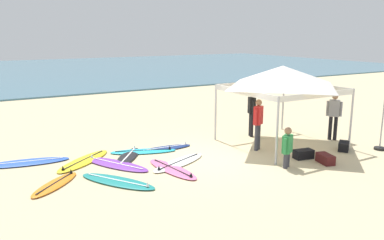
{
  "coord_description": "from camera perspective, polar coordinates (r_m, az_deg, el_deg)",
  "views": [
    {
      "loc": [
        -6.65,
        -9.96,
        3.81
      ],
      "look_at": [
        -0.2,
        1.11,
        1.0
      ],
      "focal_mm": 37.0,
      "sensor_mm": 36.0,
      "label": 1
    }
  ],
  "objects": [
    {
      "name": "surfboard_orange",
      "position": [
        10.85,
        -19.1,
        -8.71
      ],
      "size": [
        1.65,
        1.65,
        0.19
      ],
      "color": "orange",
      "rests_on": "ground"
    },
    {
      "name": "gear_bag_by_pole",
      "position": [
        12.82,
        15.77,
        -4.75
      ],
      "size": [
        0.65,
        0.42,
        0.28
      ],
      "primitive_type": "cube",
      "rotation": [
        0.0,
        0.0,
        2.97
      ],
      "color": "black",
      "rests_on": "ground"
    },
    {
      "name": "ground_plane",
      "position": [
        12.57,
        3.37,
        -5.3
      ],
      "size": [
        80.0,
        80.0,
        0.0
      ],
      "primitive_type": "plane",
      "color": "beige"
    },
    {
      "name": "gear_bag_near_tent",
      "position": [
        12.55,
        18.66,
        -5.31
      ],
      "size": [
        0.47,
        0.66,
        0.28
      ],
      "primitive_type": "cube",
      "rotation": [
        0.0,
        0.0,
        1.3
      ],
      "color": "#4C1919",
      "rests_on": "ground"
    },
    {
      "name": "gear_bag_on_sand",
      "position": [
        14.13,
        21.04,
        -3.54
      ],
      "size": [
        0.67,
        0.61,
        0.28
      ],
      "primitive_type": "cube",
      "rotation": [
        0.0,
        0.0,
        0.62
      ],
      "color": "black",
      "rests_on": "ground"
    },
    {
      "name": "surfboard_purple",
      "position": [
        11.97,
        -10.97,
        -6.25
      ],
      "size": [
        1.69,
        2.41,
        0.19
      ],
      "color": "purple",
      "rests_on": "ground"
    },
    {
      "name": "surfboard_teal",
      "position": [
        10.62,
        -10.67,
        -8.68
      ],
      "size": [
        1.76,
        2.29,
        0.19
      ],
      "color": "#19847F",
      "rests_on": "ground"
    },
    {
      "name": "surfboard_navy",
      "position": [
        13.36,
        -3.85,
        -4.06
      ],
      "size": [
        1.89,
        0.58,
        0.19
      ],
      "color": "navy",
      "rests_on": "ground"
    },
    {
      "name": "surfboard_yellow",
      "position": [
        12.48,
        -15.36,
        -5.7
      ],
      "size": [
        2.22,
        1.97,
        0.19
      ],
      "color": "yellow",
      "rests_on": "ground"
    },
    {
      "name": "person_black",
      "position": [
        14.96,
        8.58,
        1.36
      ],
      "size": [
        0.35,
        0.51,
        1.71
      ],
      "color": "black",
      "rests_on": "ground"
    },
    {
      "name": "person_red",
      "position": [
        13.21,
        9.5,
        -0.14
      ],
      "size": [
        0.48,
        0.37,
        1.71
      ],
      "color": "#383842",
      "rests_on": "ground"
    },
    {
      "name": "sea",
      "position": [
        43.45,
        -21.43,
        6.57
      ],
      "size": [
        80.0,
        36.0,
        0.1
      ],
      "primitive_type": "cube",
      "color": "teal",
      "rests_on": "ground"
    },
    {
      "name": "surfboard_pink",
      "position": [
        11.35,
        -2.85,
        -7.07
      ],
      "size": [
        0.85,
        2.22,
        0.19
      ],
      "color": "pink",
      "rests_on": "ground"
    },
    {
      "name": "surfboard_white",
      "position": [
        11.89,
        -1.92,
        -6.14
      ],
      "size": [
        2.27,
        1.43,
        0.19
      ],
      "color": "white",
      "rests_on": "ground"
    },
    {
      "name": "canopy_tent",
      "position": [
        13.82,
        12.92,
        6.16
      ],
      "size": [
        3.37,
        3.37,
        2.75
      ],
      "color": "#B7B7BC",
      "rests_on": "ground"
    },
    {
      "name": "surfboard_black",
      "position": [
        12.61,
        -9.21,
        -5.22
      ],
      "size": [
        1.59,
        1.87,
        0.19
      ],
      "color": "black",
      "rests_on": "ground"
    },
    {
      "name": "person_grey",
      "position": [
        15.16,
        19.78,
        0.91
      ],
      "size": [
        0.4,
        0.44,
        1.71
      ],
      "color": "black",
      "rests_on": "ground"
    },
    {
      "name": "surfboard_cyan",
      "position": [
        13.09,
        -7.0,
        -4.48
      ],
      "size": [
        2.2,
        1.3,
        0.19
      ],
      "color": "#23B2CC",
      "rests_on": "ground"
    },
    {
      "name": "person_green",
      "position": [
        11.71,
        13.58,
        -3.62
      ],
      "size": [
        0.49,
        0.37,
        1.2
      ],
      "color": "#383842",
      "rests_on": "ground"
    },
    {
      "name": "surfboard_blue",
      "position": [
        12.9,
        -22.99,
        -5.67
      ],
      "size": [
        2.63,
        1.12,
        0.19
      ],
      "color": "blue",
      "rests_on": "ground"
    }
  ]
}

